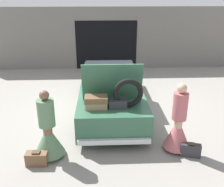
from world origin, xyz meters
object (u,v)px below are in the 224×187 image
object	(u,v)px
car	(110,90)
suitcase_beside_right_person	(190,150)
person_right	(178,127)
suitcase_beside_left_person	(37,158)
person_left	(48,134)

from	to	relation	value
car	suitcase_beside_right_person	distance (m)	3.19
car	person_right	world-z (taller)	car
car	suitcase_beside_left_person	bearing A→B (deg)	-120.67
person_left	suitcase_beside_right_person	size ratio (longest dim) A/B	3.34
car	person_left	size ratio (longest dim) A/B	3.11
suitcase_beside_right_person	person_right	bearing A→B (deg)	131.23
car	suitcase_beside_right_person	world-z (taller)	car
suitcase_beside_left_person	suitcase_beside_right_person	size ratio (longest dim) A/B	0.98
car	person_left	xyz separation A→B (m)	(-1.45, -2.51, -0.05)
person_left	person_right	bearing A→B (deg)	92.30
car	person_right	size ratio (longest dim) A/B	3.00
car	person_left	distance (m)	2.90
person_right	person_left	bearing A→B (deg)	93.33
person_left	person_right	xyz separation A→B (m)	(2.90, 0.12, 0.03)
suitcase_beside_left_person	suitcase_beside_right_person	xyz separation A→B (m)	(3.37, 0.15, 0.01)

